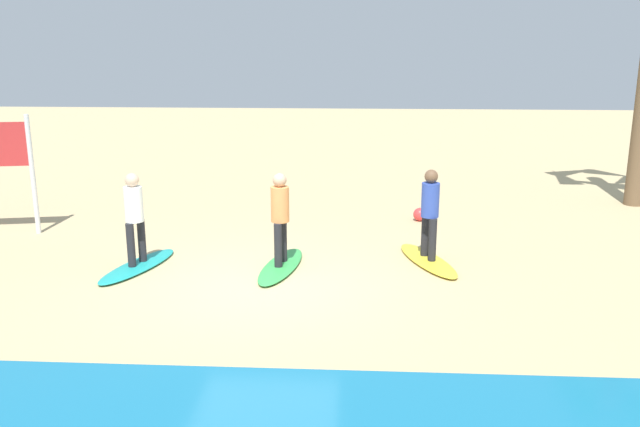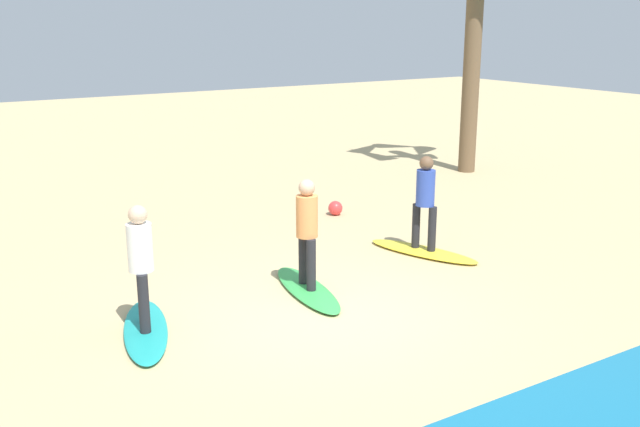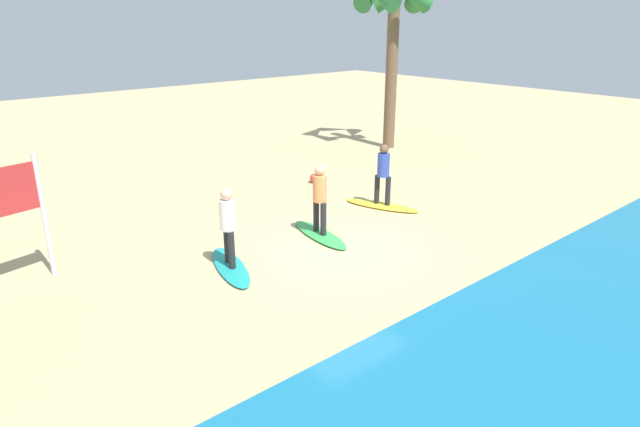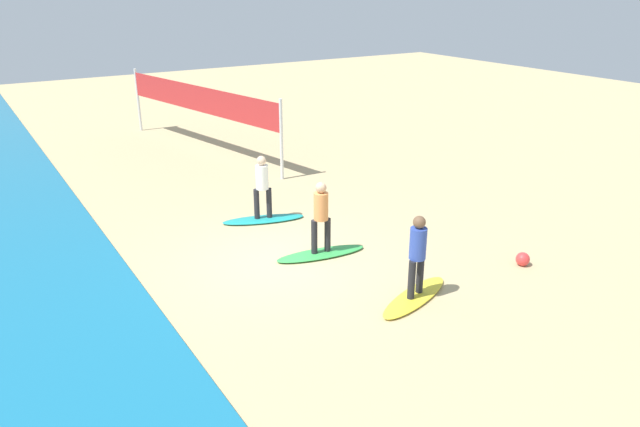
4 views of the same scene
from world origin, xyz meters
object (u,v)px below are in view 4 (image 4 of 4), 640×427
object	(u,v)px
volleyball_net	(198,102)
beach_ball	(523,259)
surfboard_yellow	(415,297)
surfer_teal	(262,183)
surfer_green	(321,212)
surfer_yellow	(418,250)
surfboard_teal	(263,219)
surfboard_green	(321,254)

from	to	relation	value
volleyball_net	beach_ball	size ratio (longest dim) A/B	29.88
surfboard_yellow	beach_ball	world-z (taller)	beach_ball
surfer_teal	volleyball_net	distance (m)	7.37
surfboard_yellow	surfer_green	bearing A→B (deg)	-99.12
beach_ball	surfer_teal	bearing A→B (deg)	34.01
surfer_yellow	beach_ball	world-z (taller)	surfer_yellow
surfer_green	beach_ball	size ratio (longest dim) A/B	5.49
surfer_yellow	surfboard_teal	size ratio (longest dim) A/B	0.78
surfboard_yellow	beach_ball	distance (m)	2.95
surfer_yellow	surfer_teal	bearing A→B (deg)	6.88
surfboard_yellow	beach_ball	size ratio (longest dim) A/B	7.03
surfer_yellow	surfboard_teal	bearing A→B (deg)	6.88
surfboard_teal	beach_ball	size ratio (longest dim) A/B	7.03
surfer_yellow	surfboard_green	xyz separation A→B (m)	(2.65, 0.48, -0.99)
volleyball_net	surfboard_green	bearing A→B (deg)	173.81
surfer_yellow	surfer_green	world-z (taller)	same
surfboard_yellow	surfer_yellow	xyz separation A→B (m)	(0.00, 0.00, 0.99)
surfboard_yellow	surfboard_green	size ratio (longest dim) A/B	1.00
surfboard_yellow	surfboard_green	xyz separation A→B (m)	(2.65, 0.48, 0.00)
surfer_yellow	surfer_green	xyz separation A→B (m)	(2.65, 0.48, 0.00)
surfboard_teal	surfboard_green	bearing A→B (deg)	110.67
surfer_yellow	volleyball_net	bearing A→B (deg)	-2.66
surfer_yellow	surfer_green	bearing A→B (deg)	10.35
surfboard_teal	surfboard_yellow	bearing A→B (deg)	114.33
surfboard_teal	surfer_yellow	bearing A→B (deg)	114.33
surfer_green	beach_ball	bearing A→B (deg)	-128.71
surfboard_green	surfboard_teal	size ratio (longest dim) A/B	1.00
surfer_teal	volleyball_net	xyz separation A→B (m)	(7.23, -1.20, 0.75)
surfer_green	beach_ball	xyz separation A→B (m)	(-2.75, -3.43, -0.89)
surfer_yellow	surfer_teal	size ratio (longest dim) A/B	1.00
surfboard_green	surfer_teal	world-z (taller)	surfer_teal
surfboard_yellow	surfer_green	world-z (taller)	surfer_green
surfer_green	surfboard_teal	world-z (taller)	surfer_green
surfer_yellow	surfboard_green	distance (m)	2.87
surfboard_green	surfer_teal	size ratio (longest dim) A/B	1.28
surfer_teal	surfer_yellow	bearing A→B (deg)	-173.12
surfboard_green	volleyball_net	xyz separation A→B (m)	(9.78, -1.06, 1.74)
surfboard_yellow	surfer_teal	xyz separation A→B (m)	(5.20, 0.63, 0.99)
surfboard_green	surfboard_teal	bearing A→B (deg)	-77.55
surfboard_yellow	surfer_green	distance (m)	2.87
surfer_green	beach_ball	world-z (taller)	surfer_green
surfboard_green	surfer_green	bearing A→B (deg)	-80.77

